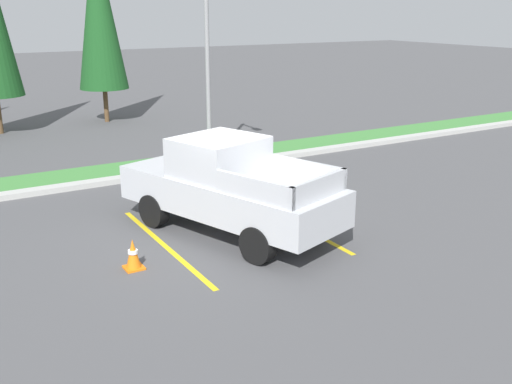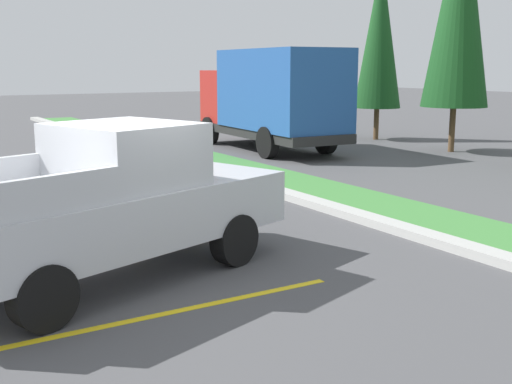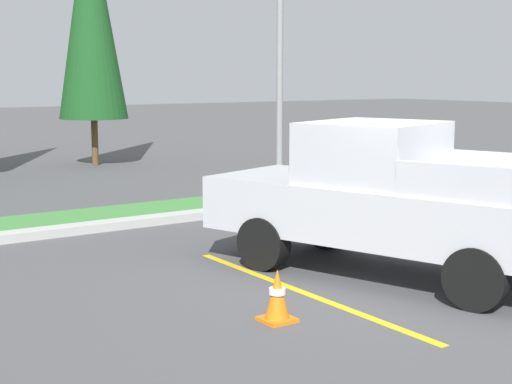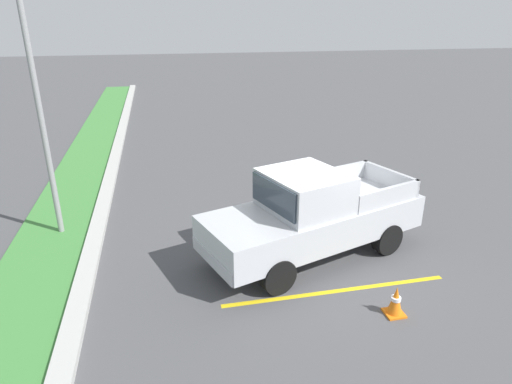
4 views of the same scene
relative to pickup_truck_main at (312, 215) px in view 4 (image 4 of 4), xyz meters
name	(u,v)px [view 4 (image 4 of 4)]	position (x,y,z in m)	size (l,w,h in m)	color
ground_plane	(307,253)	(0.08, 0.05, -1.04)	(120.00, 120.00, 0.00)	#4C4C4F
parking_line_near	(337,291)	(-1.53, -0.05, -1.04)	(0.12, 4.80, 0.01)	yellow
parking_line_far	(293,226)	(1.57, -0.05, -1.04)	(0.12, 4.80, 0.01)	yellow
curb_strip	(86,275)	(0.08, 5.05, -0.97)	(56.00, 0.40, 0.15)	#B2B2AD
grass_median	(31,283)	(0.08, 6.15, -1.01)	(56.00, 1.80, 0.06)	#42843D
pickup_truck_main	(312,215)	(0.00, 0.00, 0.00)	(3.46, 5.55, 2.10)	black
street_light	(45,94)	(2.47, 5.78, 2.55)	(0.24, 1.49, 6.11)	gray
traffic_cone	(396,301)	(-2.47, -0.82, -0.75)	(0.36, 0.36, 0.60)	orange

